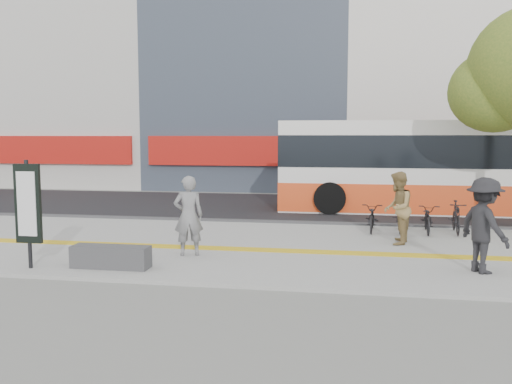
% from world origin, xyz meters
% --- Properties ---
extents(ground, '(120.00, 120.00, 0.00)m').
position_xyz_m(ground, '(0.00, 0.00, 0.00)').
color(ground, slate).
rests_on(ground, ground).
extents(sidewalk, '(40.00, 7.00, 0.08)m').
position_xyz_m(sidewalk, '(0.00, 1.50, 0.04)').
color(sidewalk, gray).
rests_on(sidewalk, ground).
extents(tactile_strip, '(40.00, 0.45, 0.01)m').
position_xyz_m(tactile_strip, '(0.00, 1.00, 0.09)').
color(tactile_strip, gold).
rests_on(tactile_strip, sidewalk).
extents(street, '(40.00, 8.00, 0.06)m').
position_xyz_m(street, '(0.00, 9.00, 0.03)').
color(street, black).
rests_on(street, ground).
extents(curb, '(40.00, 0.25, 0.14)m').
position_xyz_m(curb, '(0.00, 5.00, 0.07)').
color(curb, '#3E3E40').
rests_on(curb, ground).
extents(bench, '(1.60, 0.45, 0.45)m').
position_xyz_m(bench, '(-2.60, -1.20, 0.30)').
color(bench, '#3E3E40').
rests_on(bench, sidewalk).
extents(signboard, '(0.55, 0.10, 2.20)m').
position_xyz_m(signboard, '(-4.20, -1.51, 1.37)').
color(signboard, black).
rests_on(signboard, sidewalk).
extents(bus, '(11.99, 2.84, 3.19)m').
position_xyz_m(bus, '(5.70, 8.50, 1.56)').
color(bus, white).
rests_on(bus, street).
extents(bicycle_row, '(2.82, 1.56, 0.89)m').
position_xyz_m(bicycle_row, '(3.90, 4.00, 0.50)').
color(bicycle_row, black).
rests_on(bicycle_row, sidewalk).
extents(seated_woman, '(0.76, 0.63, 1.80)m').
position_xyz_m(seated_woman, '(-1.36, 0.17, 0.98)').
color(seated_woman, black).
rests_on(seated_woman, sidewalk).
extents(pedestrian_tan, '(0.84, 0.99, 1.80)m').
position_xyz_m(pedestrian_tan, '(3.34, 2.26, 0.98)').
color(pedestrian_tan, olive).
rests_on(pedestrian_tan, sidewalk).
extents(pedestrian_dark, '(1.18, 1.40, 1.87)m').
position_xyz_m(pedestrian_dark, '(4.77, -0.32, 1.02)').
color(pedestrian_dark, black).
rests_on(pedestrian_dark, sidewalk).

